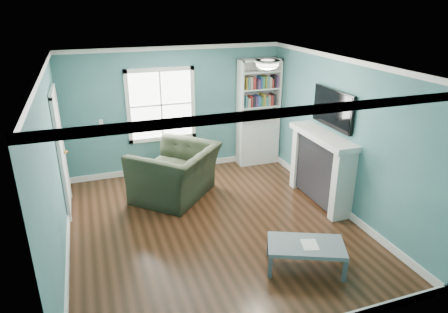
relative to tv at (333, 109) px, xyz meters
name	(u,v)px	position (x,y,z in m)	size (l,w,h in m)	color
floor	(214,226)	(-2.20, -0.20, -1.72)	(5.00, 5.00, 0.00)	black
room_walls	(213,134)	(-2.20, -0.20, -0.14)	(5.00, 5.00, 5.00)	#37686F
trim	(213,155)	(-2.20, -0.20, -0.49)	(4.50, 5.00, 2.60)	white
window	(161,105)	(-2.50, 2.29, -0.27)	(1.40, 0.06, 1.50)	white
bookshelf	(258,123)	(-0.43, 2.10, -0.80)	(0.90, 0.35, 2.31)	silver
fireplace	(321,169)	(-0.12, 0.00, -1.09)	(0.44, 1.58, 1.30)	black
tv	(333,109)	(0.00, 0.00, 0.00)	(0.06, 1.10, 0.65)	black
door	(61,152)	(-4.42, 1.20, -0.65)	(0.12, 0.98, 2.17)	silver
ceiling_fixture	(267,64)	(-1.30, -0.10, 0.82)	(0.38, 0.38, 0.15)	white
light_switch	(101,122)	(-3.70, 2.28, -0.52)	(0.08, 0.01, 0.12)	white
recliner	(175,164)	(-2.53, 1.05, -1.09)	(1.46, 0.95, 1.27)	black
coffee_table	(306,247)	(-1.35, -1.64, -1.40)	(1.16, 0.92, 0.37)	#484F56
paper_sheet	(310,245)	(-1.31, -1.67, -1.35)	(0.21, 0.27, 0.00)	white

